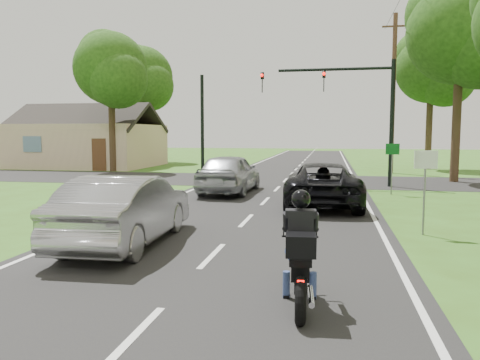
% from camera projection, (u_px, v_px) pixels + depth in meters
% --- Properties ---
extents(ground, '(140.00, 140.00, 0.00)m').
position_uv_depth(ground, '(212.00, 256.00, 9.72)').
color(ground, '#355818').
rests_on(ground, ground).
extents(road, '(8.00, 100.00, 0.01)m').
position_uv_depth(road, '(272.00, 194.00, 19.49)').
color(road, black).
rests_on(road, ground).
extents(cross_road, '(60.00, 7.00, 0.01)m').
position_uv_depth(cross_road, '(285.00, 180.00, 25.35)').
color(cross_road, black).
rests_on(cross_road, ground).
extents(motorcycle_rider, '(0.58, 2.04, 1.75)m').
position_uv_depth(motorcycle_rider, '(300.00, 261.00, 6.83)').
color(motorcycle_rider, black).
rests_on(motorcycle_rider, ground).
extents(dark_suv, '(2.72, 5.55, 1.52)m').
position_uv_depth(dark_suv, '(323.00, 184.00, 16.44)').
color(dark_suv, black).
rests_on(dark_suv, road).
extents(silver_sedan, '(1.90, 4.91, 1.60)m').
position_uv_depth(silver_sedan, '(126.00, 209.00, 10.69)').
color(silver_sedan, '#A2A2A7').
rests_on(silver_sedan, road).
extents(silver_suv, '(2.14, 5.00, 1.69)m').
position_uv_depth(silver_suv, '(230.00, 173.00, 19.95)').
color(silver_suv, '#969A9E').
rests_on(silver_suv, road).
extents(traffic_signal, '(6.38, 0.44, 6.00)m').
position_uv_depth(traffic_signal, '(352.00, 100.00, 22.35)').
color(traffic_signal, black).
rests_on(traffic_signal, ground).
extents(signal_pole_far, '(0.20, 0.20, 6.00)m').
position_uv_depth(signal_pole_far, '(202.00, 126.00, 27.99)').
color(signal_pole_far, black).
rests_on(signal_pole_far, ground).
extents(utility_pole_far, '(1.60, 0.28, 10.00)m').
position_uv_depth(utility_pole_far, '(393.00, 93.00, 29.53)').
color(utility_pole_far, brown).
rests_on(utility_pole_far, ground).
extents(sign_white, '(0.55, 0.07, 2.12)m').
position_uv_depth(sign_white, '(425.00, 172.00, 11.59)').
color(sign_white, slate).
rests_on(sign_white, ground).
extents(sign_green, '(0.55, 0.07, 2.12)m').
position_uv_depth(sign_green, '(392.00, 156.00, 19.36)').
color(sign_green, slate).
rests_on(sign_green, ground).
extents(tree_row_d, '(5.76, 5.58, 10.45)m').
position_uv_depth(tree_row_d, '(468.00, 36.00, 23.63)').
color(tree_row_d, '#332316').
rests_on(tree_row_d, ground).
extents(tree_row_e, '(5.28, 5.12, 9.61)m').
position_uv_depth(tree_row_e, '(436.00, 71.00, 32.43)').
color(tree_row_e, '#332316').
rests_on(tree_row_e, ground).
extents(tree_left_near, '(5.12, 4.96, 9.22)m').
position_uv_depth(tree_left_near, '(113.00, 72.00, 30.62)').
color(tree_left_near, '#332316').
rests_on(tree_left_near, ground).
extents(tree_left_far, '(5.76, 5.58, 10.14)m').
position_uv_depth(tree_left_far, '(144.00, 80.00, 40.67)').
color(tree_left_far, '#332316').
rests_on(tree_left_far, ground).
extents(house, '(10.20, 8.00, 4.84)m').
position_uv_depth(house, '(88.00, 143.00, 36.02)').
color(house, tan).
rests_on(house, ground).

